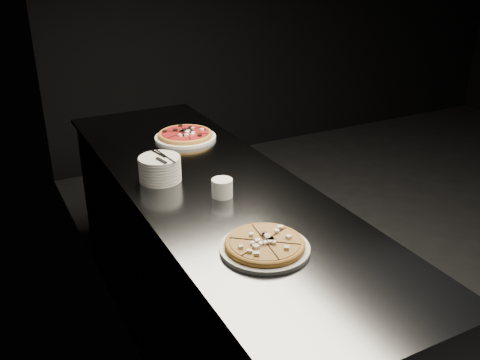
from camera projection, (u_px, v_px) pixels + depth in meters
name	position (u px, v px, depth m)	size (l,w,h in m)	color
wall_left	(121.00, 86.00, 2.02)	(0.02, 5.00, 2.80)	black
counter	(214.00, 270.00, 2.56)	(0.74, 2.44, 0.92)	#55575C
pizza_mushroom	(265.00, 245.00, 1.85)	(0.37, 0.37, 0.04)	white
pizza_tomato	(185.00, 135.00, 2.88)	(0.38, 0.38, 0.04)	white
plate_stack	(160.00, 169.00, 2.37)	(0.18, 0.18, 0.11)	white
cutlery	(162.00, 157.00, 2.34)	(0.06, 0.20, 0.01)	#B6B9BD
ramekin	(222.00, 187.00, 2.23)	(0.09, 0.09, 0.08)	white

